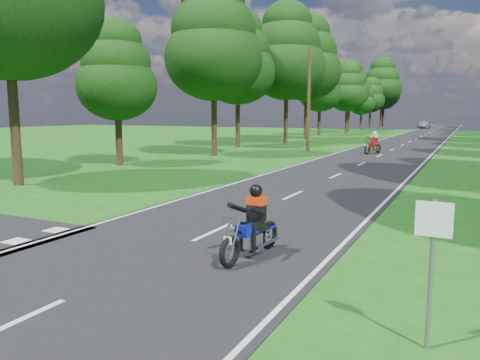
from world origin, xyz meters
The scene contains 9 objects.
ground centered at (0.00, 0.00, 0.00)m, with size 160.00×160.00×0.00m, color #165212.
main_road centered at (0.00, 50.00, 0.01)m, with size 7.00×140.00×0.02m, color black.
road_markings centered at (-0.14, 48.13, 0.02)m, with size 7.40×140.00×0.01m.
treeline centered at (1.43, 60.06, 8.25)m, with size 40.00×115.35×14.78m.
telegraph_pole centered at (-6.00, 28.00, 4.07)m, with size 1.20×0.26×8.00m.
road_sign centered at (5.50, -2.01, 1.34)m, with size 0.45×0.07×2.00m.
rider_near_blue centered at (1.79, 0.46, 0.80)m, with size 0.62×1.87×1.56m, color #0D1594, non-canonical shape.
rider_far_red centered at (-0.74, 27.38, 0.85)m, with size 0.67×2.00×1.67m, color #A50C11, non-canonical shape.
distant_car centered at (-2.60, 87.91, 0.77)m, with size 1.78×4.43×1.51m, color #ABADB3.
Camera 1 is at (5.86, -8.26, 3.09)m, focal length 35.00 mm.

